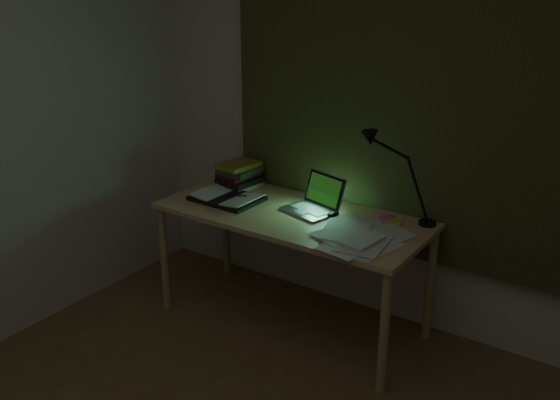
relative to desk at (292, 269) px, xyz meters
The scene contains 11 objects.
wall_back 1.11m from the desk, 40.24° to the left, with size 3.50×0.00×2.50m, color beige.
curtain 1.26m from the desk, 37.42° to the left, with size 2.20×0.06×2.00m, color #32391C.
desk is the anchor object (origin of this frame).
laptop 0.46m from the desk, 43.17° to the left, with size 0.28×0.32×0.20m, color silver, non-canonical shape.
open_textbook 0.57m from the desk, behind, with size 0.40×0.28×0.03m, color silver, non-canonical shape.
book_stack 0.71m from the desk, 159.56° to the left, with size 0.20×0.25×0.16m, color silver, non-canonical shape.
loose_papers 0.60m from the desk, 15.15° to the right, with size 0.35×0.37×0.02m, color white, non-canonical shape.
mouse 0.44m from the desk, 20.57° to the left, with size 0.05×0.09×0.03m, color black.
sticky_yellow 0.68m from the desk, 19.01° to the left, with size 0.07×0.07×0.01m, color gold.
sticky_pink 0.64m from the desk, 26.32° to the left, with size 0.07×0.07×0.01m, color #EB5BAA.
desk_lamp 0.96m from the desk, 21.25° to the left, with size 0.34×0.27×0.51m, color black, non-canonical shape.
Camera 1 is at (1.29, -1.15, 2.00)m, focal length 40.00 mm.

